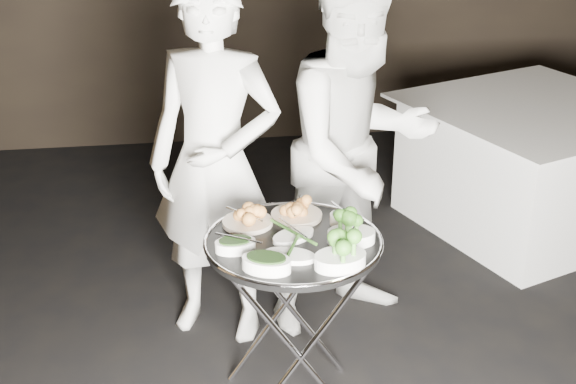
{
  "coord_description": "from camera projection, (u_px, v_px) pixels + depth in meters",
  "views": [
    {
      "loc": [
        -0.36,
        -2.62,
        2.29
      ],
      "look_at": [
        0.05,
        0.32,
        0.95
      ],
      "focal_mm": 50.0,
      "sensor_mm": 36.0,
      "label": 1
    }
  ],
  "objects": [
    {
      "name": "tray_stand",
      "position": [
        293.0,
        318.0,
        3.32
      ],
      "size": [
        0.54,
        0.46,
        0.79
      ],
      "rotation": [
        0.0,
        0.0,
        -0.12
      ],
      "color": "silver",
      "rests_on": "floor"
    },
    {
      "name": "serving_tray",
      "position": [
        293.0,
        243.0,
        3.18
      ],
      "size": [
        0.72,
        0.72,
        0.04
      ],
      "color": "black",
      "rests_on": "tray_stand"
    },
    {
      "name": "potato_plate_a",
      "position": [
        247.0,
        217.0,
        3.29
      ],
      "size": [
        0.21,
        0.21,
        0.08
      ],
      "rotation": [
        0.0,
        0.0,
        0.25
      ],
      "color": "beige",
      "rests_on": "serving_tray"
    },
    {
      "name": "potato_plate_b",
      "position": [
        297.0,
        210.0,
        3.35
      ],
      "size": [
        0.22,
        0.22,
        0.08
      ],
      "rotation": [
        0.0,
        0.0,
        0.35
      ],
      "color": "beige",
      "rests_on": "serving_tray"
    },
    {
      "name": "greens_bowl",
      "position": [
        343.0,
        217.0,
        3.3
      ],
      "size": [
        0.12,
        0.12,
        0.07
      ],
      "rotation": [
        0.0,
        0.0,
        -0.42
      ],
      "color": "white",
      "rests_on": "serving_tray"
    },
    {
      "name": "asparagus_plate_a",
      "position": [
        293.0,
        234.0,
        3.19
      ],
      "size": [
        0.22,
        0.19,
        0.04
      ],
      "rotation": [
        0.0,
        0.0,
        0.56
      ],
      "color": "white",
      "rests_on": "serving_tray"
    },
    {
      "name": "asparagus_plate_b",
      "position": [
        290.0,
        254.0,
        3.04
      ],
      "size": [
        0.23,
        0.18,
        0.04
      ],
      "rotation": [
        0.0,
        0.0,
        -0.39
      ],
      "color": "white",
      "rests_on": "serving_tray"
    },
    {
      "name": "spinach_bowl_a",
      "position": [
        235.0,
        244.0,
        3.09
      ],
      "size": [
        0.17,
        0.11,
        0.06
      ],
      "rotation": [
        0.0,
        0.0,
        0.08
      ],
      "color": "white",
      "rests_on": "serving_tray"
    },
    {
      "name": "spinach_bowl_b",
      "position": [
        266.0,
        261.0,
        2.95
      ],
      "size": [
        0.22,
        0.19,
        0.08
      ],
      "rotation": [
        0.0,
        0.0,
        -0.42
      ],
      "color": "white",
      "rests_on": "serving_tray"
    },
    {
      "name": "broccoli_bowl_a",
      "position": [
        351.0,
        234.0,
        3.15
      ],
      "size": [
        0.2,
        0.15,
        0.08
      ],
      "rotation": [
        0.0,
        0.0,
        -0.06
      ],
      "color": "white",
      "rests_on": "serving_tray"
    },
    {
      "name": "broccoli_bowl_b",
      "position": [
        340.0,
        257.0,
        2.97
      ],
      "size": [
        0.23,
        0.18,
        0.08
      ],
      "rotation": [
        0.0,
        0.0,
        0.22
      ],
      "color": "white",
      "rests_on": "serving_tray"
    },
    {
      "name": "serving_utensils",
      "position": [
        295.0,
        221.0,
        3.22
      ],
      "size": [
        0.59,
        0.44,
        0.01
      ],
      "color": "silver",
      "rests_on": "serving_tray"
    },
    {
      "name": "waiter_left",
      "position": [
        215.0,
        165.0,
        3.7
      ],
      "size": [
        0.75,
        0.64,
        1.76
      ],
      "primitive_type": "imported",
      "rotation": [
        0.0,
        0.0,
        -0.4
      ],
      "color": "silver",
      "rests_on": "floor"
    },
    {
      "name": "waiter_right",
      "position": [
        359.0,
        152.0,
        3.8
      ],
      "size": [
        1.06,
        0.95,
        1.8
      ],
      "primitive_type": "imported",
      "rotation": [
        0.0,
        0.0,
        0.38
      ],
      "color": "silver",
      "rests_on": "floor"
    },
    {
      "name": "dining_table",
      "position": [
        531.0,
        166.0,
        4.97
      ],
      "size": [
        1.36,
        1.36,
        0.78
      ],
      "rotation": [
        0.0,
        0.0,
        0.37
      ],
      "color": "silver",
      "rests_on": "floor"
    }
  ]
}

